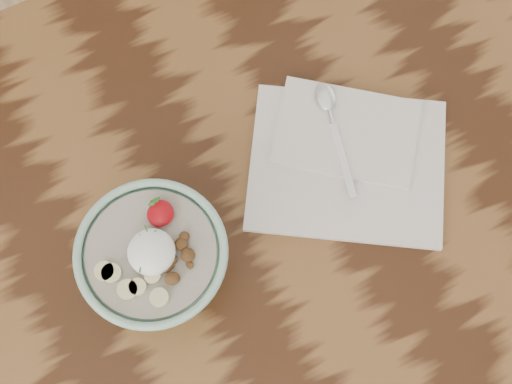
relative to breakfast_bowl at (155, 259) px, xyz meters
The scene contains 4 objects.
table 17.51cm from the breakfast_bowl, 13.59° to the left, with size 160.00×90.00×75.00cm.
breakfast_bowl is the anchor object (origin of this frame).
napkin 30.21cm from the breakfast_bowl, ahead, with size 34.15×32.54×1.65cm.
spoon 32.03cm from the breakfast_bowl, 17.42° to the left, with size 6.05×17.49×0.92cm.
Camera 1 is at (-4.79, -24.53, 168.50)cm, focal length 50.00 mm.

